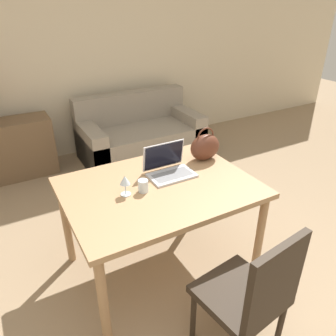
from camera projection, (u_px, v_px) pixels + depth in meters
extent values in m
cube|color=beige|center=(64.00, 52.00, 4.06)|extent=(10.00, 0.06, 2.70)
cube|color=#A87F56|center=(159.00, 188.00, 2.33)|extent=(1.33, 1.00, 0.04)
cylinder|color=#A87F56|center=(104.00, 305.00, 1.91)|extent=(0.06, 0.06, 0.74)
cylinder|color=#A87F56|center=(259.00, 238.00, 2.44)|extent=(0.06, 0.06, 0.74)
cylinder|color=#A87F56|center=(66.00, 224.00, 2.59)|extent=(0.06, 0.06, 0.74)
cylinder|color=#A87F56|center=(194.00, 185.00, 3.12)|extent=(0.06, 0.06, 0.74)
cube|color=#2D2319|center=(240.00, 295.00, 1.90)|extent=(0.49, 0.49, 0.05)
cube|color=#2D2319|center=(275.00, 283.00, 1.63)|extent=(0.42, 0.09, 0.48)
cylinder|color=#2D2319|center=(193.00, 316.00, 2.04)|extent=(0.04, 0.04, 0.41)
cylinder|color=#2D2319|center=(234.00, 288.00, 2.23)|extent=(0.04, 0.04, 0.41)
cylinder|color=#2D2319|center=(280.00, 326.00, 1.97)|extent=(0.04, 0.04, 0.41)
cube|color=gray|center=(141.00, 142.00, 4.44)|extent=(1.58, 0.86, 0.42)
cube|color=gray|center=(130.00, 106.00, 4.50)|extent=(1.58, 0.20, 0.40)
cube|color=gray|center=(91.00, 148.00, 4.11)|extent=(0.20, 0.86, 0.56)
cube|color=gray|center=(185.00, 128.00, 4.71)|extent=(0.20, 0.86, 0.56)
cube|color=silver|center=(172.00, 175.00, 2.44)|extent=(0.34, 0.21, 0.02)
cube|color=gray|center=(172.00, 175.00, 2.43)|extent=(0.29, 0.14, 0.00)
cube|color=silver|center=(163.00, 155.00, 2.48)|extent=(0.34, 0.04, 0.21)
cube|color=black|center=(164.00, 156.00, 2.48)|extent=(0.31, 0.04, 0.19)
cylinder|color=silver|center=(143.00, 186.00, 2.23)|extent=(0.07, 0.07, 0.09)
cylinder|color=silver|center=(126.00, 194.00, 2.21)|extent=(0.07, 0.07, 0.01)
cylinder|color=silver|center=(125.00, 189.00, 2.20)|extent=(0.01, 0.01, 0.08)
cone|color=silver|center=(125.00, 180.00, 2.16)|extent=(0.07, 0.07, 0.06)
ellipsoid|color=#592D1E|center=(205.00, 147.00, 2.65)|extent=(0.26, 0.16, 0.21)
torus|color=#592D1E|center=(206.00, 137.00, 2.60)|extent=(0.16, 0.01, 0.16)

